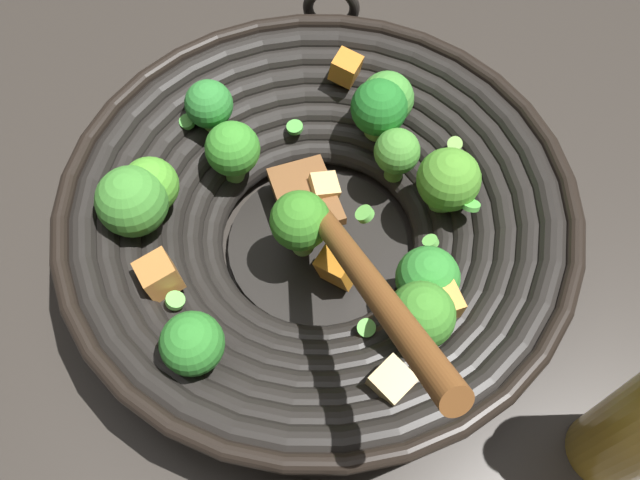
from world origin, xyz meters
The scene contains 2 objects.
ground_plane centered at (0.00, 0.00, 0.00)m, with size 4.00×4.00×0.00m, color #332D28.
wok centered at (0.00, 0.00, 0.05)m, with size 0.42×0.41×0.21m.
Camera 1 is at (-0.24, -0.13, 0.51)m, focal length 36.79 mm.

